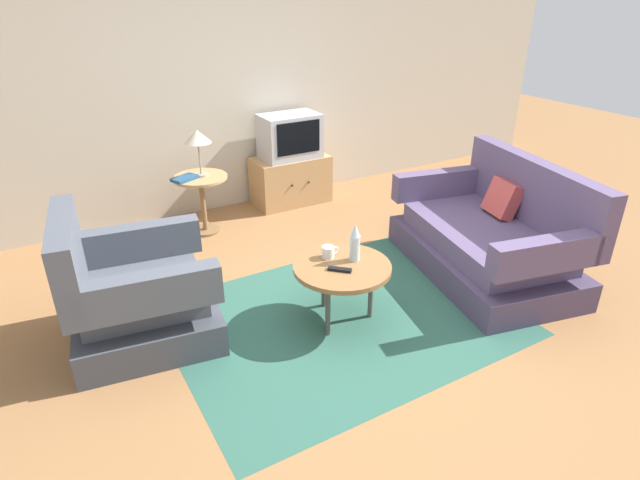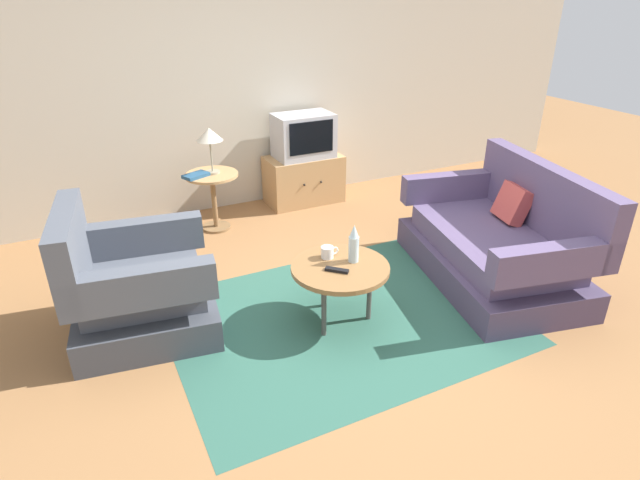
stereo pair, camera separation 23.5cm
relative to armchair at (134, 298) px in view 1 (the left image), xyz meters
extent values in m
plane|color=olive|center=(1.45, -0.55, -0.32)|extent=(16.00, 16.00, 0.00)
cube|color=#BCB29E|center=(1.45, 2.03, 1.03)|extent=(9.00, 0.12, 2.70)
cube|color=#2D5B4C|center=(1.33, -0.53, -0.32)|extent=(2.40, 1.86, 0.00)
cube|color=#3E424B|center=(0.06, -0.01, -0.20)|extent=(1.05, 1.01, 0.24)
cube|color=#4C515B|center=(0.06, -0.01, 0.01)|extent=(0.87, 0.72, 0.18)
cube|color=#4C515B|center=(-0.33, 0.05, 0.36)|extent=(0.26, 0.90, 0.53)
cube|color=#4C515B|center=(0.01, -0.38, 0.23)|extent=(0.95, 0.27, 0.26)
cube|color=#4C515B|center=(0.11, 0.36, 0.23)|extent=(0.95, 0.27, 0.26)
cube|color=#4B3E5C|center=(2.73, -0.53, -0.20)|extent=(1.28, 1.80, 0.24)
cube|color=#5B4C70|center=(2.73, -0.53, 0.01)|extent=(1.08, 1.50, 0.18)
cube|color=#5B4C70|center=(3.13, -0.61, 0.36)|extent=(0.48, 1.63, 0.53)
cube|color=#5B4C70|center=(2.89, 0.20, 0.22)|extent=(0.96, 0.34, 0.25)
cube|color=#5B4C70|center=(2.58, -1.26, 0.22)|extent=(0.96, 0.34, 0.25)
cube|color=#C64C47|center=(3.03, -0.41, 0.25)|extent=(0.27, 0.34, 0.32)
cylinder|color=olive|center=(1.33, -0.53, 0.11)|extent=(0.70, 0.70, 0.04)
cylinder|color=#4C4742|center=(1.31, -0.31, -0.11)|extent=(0.04, 0.04, 0.42)
cylinder|color=#4C4742|center=(1.15, -0.64, -0.11)|extent=(0.04, 0.04, 0.42)
cylinder|color=#4C4742|center=(1.53, -0.61, -0.11)|extent=(0.04, 0.04, 0.42)
cylinder|color=tan|center=(0.97, 1.43, 0.25)|extent=(0.51, 0.51, 0.02)
cylinder|color=brown|center=(0.97, 1.43, -0.04)|extent=(0.05, 0.05, 0.55)
cylinder|color=brown|center=(0.97, 1.43, -0.31)|extent=(0.28, 0.28, 0.02)
cube|color=tan|center=(2.07, 1.70, -0.06)|extent=(0.83, 0.44, 0.52)
sphere|color=black|center=(1.97, 1.47, -0.03)|extent=(0.02, 0.02, 0.02)
sphere|color=black|center=(2.17, 1.47, -0.03)|extent=(0.02, 0.02, 0.02)
cube|color=#B7B7BC|center=(2.07, 1.70, 0.44)|extent=(0.62, 0.40, 0.47)
cube|color=black|center=(2.07, 1.49, 0.46)|extent=(0.50, 0.01, 0.34)
cylinder|color=#9E937A|center=(0.99, 1.45, 0.27)|extent=(0.14, 0.14, 0.02)
cylinder|color=#9E937A|center=(0.99, 1.45, 0.43)|extent=(0.02, 0.02, 0.30)
cone|color=beige|center=(0.99, 1.45, 0.64)|extent=(0.25, 0.25, 0.12)
cylinder|color=silver|center=(1.45, -0.51, 0.23)|extent=(0.07, 0.07, 0.19)
cone|color=silver|center=(1.45, -0.51, 0.37)|extent=(0.07, 0.07, 0.09)
cylinder|color=white|center=(1.30, -0.38, 0.17)|extent=(0.09, 0.09, 0.08)
torus|color=white|center=(1.36, -0.38, 0.17)|extent=(0.06, 0.01, 0.06)
cube|color=black|center=(1.27, -0.59, 0.14)|extent=(0.15, 0.14, 0.02)
cube|color=navy|center=(0.81, 1.40, 0.27)|extent=(0.27, 0.22, 0.03)
camera|label=1|loc=(-0.42, -3.22, 1.91)|focal=29.36mm
camera|label=2|loc=(-0.21, -3.33, 1.91)|focal=29.36mm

